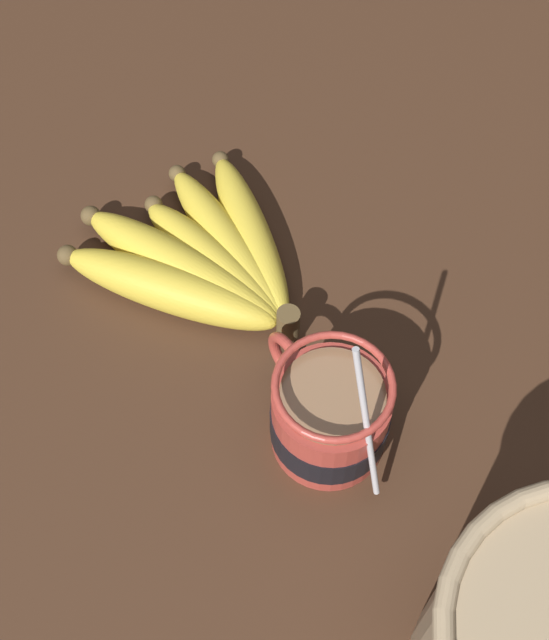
{
  "coord_description": "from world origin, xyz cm",
  "views": [
    {
      "loc": [
        -25.09,
        20.09,
        70.02
      ],
      "look_at": [
        6.1,
        -1.36,
        7.28
      ],
      "focal_mm": 50.0,
      "sensor_mm": 36.0,
      "label": 1
    }
  ],
  "objects": [
    {
      "name": "coffee_mug",
      "position": [
        -3.36,
        -0.12,
        7.16
      ],
      "size": [
        14.67,
        9.36,
        17.2
      ],
      "color": "#B23D33",
      "rests_on": "table"
    },
    {
      "name": "banana_bunch",
      "position": [
        15.85,
        -0.38,
        5.04
      ],
      "size": [
        21.98,
        20.85,
        4.36
      ],
      "color": "brown",
      "rests_on": "table"
    },
    {
      "name": "table",
      "position": [
        0.0,
        0.0,
        1.54
      ],
      "size": [
        120.47,
        120.47,
        3.09
      ],
      "color": "#422819",
      "rests_on": "ground"
    }
  ]
}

